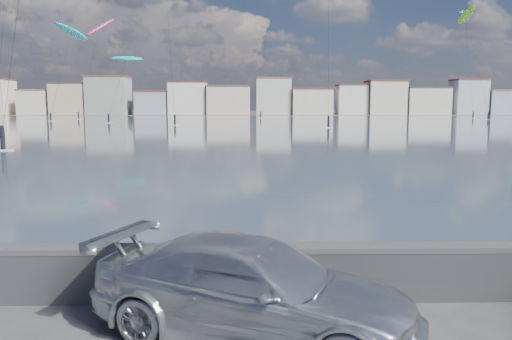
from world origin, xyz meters
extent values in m
cube|color=#435662|center=(0.00, 91.50, 0.01)|extent=(500.00, 177.00, 0.00)
cube|color=#4C473D|center=(0.00, 200.00, 0.01)|extent=(500.00, 60.00, 0.00)
cube|color=#28282B|center=(0.00, 2.70, 0.45)|extent=(400.00, 0.35, 0.90)
cylinder|color=#28282B|center=(0.00, 2.70, 0.90)|extent=(400.00, 0.36, 0.36)
cube|color=beige|center=(-79.00, 186.00, 4.50)|extent=(11.00, 10.00, 9.00)
cube|color=brown|center=(-79.00, 186.00, 9.30)|extent=(11.22, 10.20, 0.60)
cube|color=#CCB293|center=(-66.00, 186.00, 5.75)|extent=(13.00, 11.00, 11.50)
cube|color=#383330|center=(-66.00, 186.00, 11.80)|extent=(13.26, 11.22, 0.60)
cube|color=gray|center=(-51.50, 186.00, 7.00)|extent=(15.00, 12.00, 14.00)
cube|color=brown|center=(-51.50, 186.00, 14.30)|extent=(15.30, 12.24, 0.60)
cube|color=#9EA8B7|center=(-35.00, 186.00, 4.25)|extent=(12.00, 10.00, 8.50)
cube|color=brown|center=(-35.00, 186.00, 8.80)|extent=(12.24, 10.20, 0.60)
cube|color=white|center=(-21.50, 186.00, 6.00)|extent=(14.00, 11.00, 12.00)
cube|color=#562D23|center=(-21.50, 186.00, 12.30)|extent=(14.28, 11.22, 0.60)
cube|color=beige|center=(-6.00, 186.00, 5.25)|extent=(16.00, 13.00, 10.50)
cube|color=#4C423D|center=(-6.00, 186.00, 10.80)|extent=(16.32, 13.26, 0.60)
cube|color=beige|center=(11.00, 186.00, 6.75)|extent=(13.00, 10.00, 13.50)
cube|color=brown|center=(11.00, 186.00, 13.80)|extent=(13.26, 10.20, 0.60)
cube|color=silver|center=(25.50, 186.00, 4.75)|extent=(15.00, 12.00, 9.50)
cube|color=brown|center=(25.50, 186.00, 9.80)|extent=(15.30, 12.24, 0.60)
cube|color=white|center=(41.00, 186.00, 5.50)|extent=(11.00, 9.00, 11.00)
cube|color=brown|center=(41.00, 186.00, 11.30)|extent=(11.22, 9.18, 0.60)
cube|color=silver|center=(54.00, 186.00, 6.25)|extent=(14.00, 11.00, 12.50)
cube|color=brown|center=(54.00, 186.00, 12.80)|extent=(14.28, 11.22, 0.60)
cube|color=silver|center=(69.50, 186.00, 5.00)|extent=(16.00, 12.00, 10.00)
cube|color=#383330|center=(69.50, 186.00, 10.30)|extent=(16.32, 12.24, 0.60)
cube|color=#B2B7C6|center=(86.00, 186.00, 6.50)|extent=(12.00, 10.00, 13.00)
cube|color=brown|center=(86.00, 186.00, 13.30)|extent=(12.24, 10.20, 0.60)
cube|color=#9EA8B7|center=(99.50, 186.00, 4.50)|extent=(14.00, 11.00, 9.00)
cube|color=brown|center=(99.50, 186.00, 9.30)|extent=(14.28, 11.22, 0.60)
imported|color=silver|center=(0.91, 1.33, 0.73)|extent=(5.45, 3.82, 1.47)
ellipsoid|color=blue|center=(65.40, 144.67, 31.03)|extent=(8.25, 7.98, 2.65)
cube|color=white|center=(63.92, 132.58, 0.05)|extent=(1.40, 0.42, 0.08)
cylinder|color=black|center=(63.92, 132.58, 0.95)|extent=(0.36, 0.36, 1.70)
sphere|color=black|center=(63.92, 132.58, 1.85)|extent=(0.28, 0.28, 0.28)
cylinder|color=black|center=(64.66, 138.62, 16.16)|extent=(1.52, 12.12, 29.74)
ellipsoid|color=#E5338C|center=(-40.71, 140.11, 25.57)|extent=(8.77, 8.63, 6.56)
cube|color=white|center=(-42.80, 124.73, 0.05)|extent=(1.40, 0.42, 0.08)
cylinder|color=black|center=(-42.80, 124.73, 0.95)|extent=(0.36, 0.36, 1.70)
sphere|color=black|center=(-42.80, 124.73, 1.85)|extent=(0.28, 0.28, 0.28)
cylinder|color=black|center=(-41.75, 132.42, 13.43)|extent=(2.12, 15.41, 24.28)
cube|color=white|center=(4.71, 134.88, 0.05)|extent=(1.40, 0.42, 0.08)
cylinder|color=black|center=(4.71, 134.88, 0.95)|extent=(0.36, 0.36, 1.70)
sphere|color=black|center=(4.71, 134.88, 1.85)|extent=(0.28, 0.28, 0.28)
cylinder|color=black|center=(6.01, 138.43, 18.50)|extent=(2.63, 7.13, 34.41)
cube|color=white|center=(-18.16, 33.16, 0.05)|extent=(1.40, 0.42, 0.08)
cylinder|color=black|center=(-18.16, 33.16, 0.95)|extent=(0.36, 0.36, 1.70)
sphere|color=black|center=(-18.16, 33.16, 1.85)|extent=(0.28, 0.28, 0.28)
cylinder|color=black|center=(-19.79, 41.10, 12.88)|extent=(3.29, 15.91, 23.18)
ellipsoid|color=#19BFBF|center=(-40.92, 117.00, 21.00)|extent=(7.04, 10.03, 4.18)
cube|color=white|center=(-43.83, 108.90, 0.05)|extent=(1.40, 0.42, 0.08)
cylinder|color=black|center=(-43.83, 108.90, 0.95)|extent=(0.36, 0.36, 1.70)
sphere|color=black|center=(-43.83, 108.90, 1.85)|extent=(0.28, 0.28, 0.28)
cylinder|color=black|center=(-42.38, 112.95, 11.15)|extent=(2.95, 8.13, 19.71)
cylinder|color=black|center=(-45.89, 93.02, 18.68)|extent=(0.79, 7.52, 34.76)
cube|color=white|center=(13.75, 72.95, 0.05)|extent=(1.40, 0.42, 0.08)
cylinder|color=black|center=(13.75, 72.95, 0.95)|extent=(0.36, 0.36, 1.70)
sphere|color=black|center=(13.75, 72.95, 1.85)|extent=(0.28, 0.28, 0.28)
cylinder|color=black|center=(14.47, 79.13, 16.61)|extent=(1.47, 12.39, 30.64)
ellipsoid|color=#8CD826|center=(61.70, 135.47, 28.56)|extent=(3.02, 8.09, 4.89)
cube|color=white|center=(62.35, 120.61, 0.05)|extent=(1.40, 0.42, 0.08)
cylinder|color=black|center=(62.35, 120.61, 0.95)|extent=(0.36, 0.36, 1.70)
sphere|color=black|center=(62.35, 120.61, 1.85)|extent=(0.28, 0.28, 0.28)
cylinder|color=black|center=(62.02, 128.04, 14.93)|extent=(0.68, 14.90, 27.27)
cylinder|color=black|center=(-56.38, 114.03, 17.47)|extent=(2.55, 9.20, 32.35)
cube|color=white|center=(-11.93, 83.01, 0.05)|extent=(1.40, 0.42, 0.08)
cylinder|color=black|center=(-11.93, 83.01, 0.95)|extent=(0.36, 0.36, 1.70)
sphere|color=black|center=(-11.93, 83.01, 1.85)|extent=(0.28, 0.28, 0.28)
cylinder|color=black|center=(-13.31, 87.95, 15.59)|extent=(2.80, 9.92, 28.58)
ellipsoid|color=#19BFBF|center=(-25.85, 107.33, 13.89)|extent=(8.43, 4.79, 1.99)
cube|color=white|center=(-27.02, 95.52, 0.05)|extent=(1.40, 0.42, 0.08)
cylinder|color=black|center=(-27.02, 95.52, 0.95)|extent=(0.36, 0.36, 1.70)
sphere|color=black|center=(-27.02, 95.52, 1.85)|extent=(0.28, 0.28, 0.28)
cylinder|color=black|center=(-26.44, 101.43, 7.59)|extent=(1.20, 11.84, 12.61)
camera|label=1|loc=(0.82, -5.89, 3.48)|focal=35.00mm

